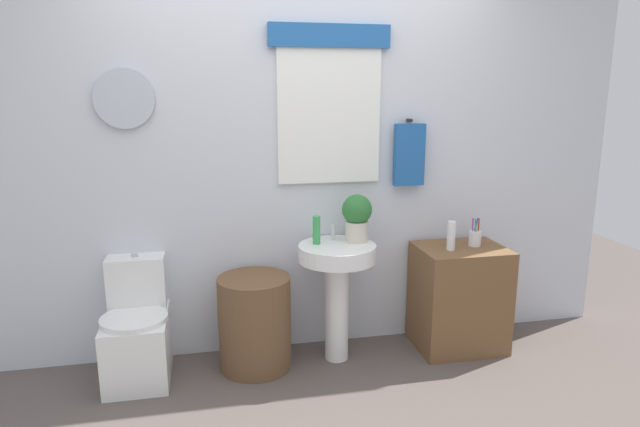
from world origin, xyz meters
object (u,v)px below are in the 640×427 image
(toilet, at_px, (138,332))
(laundry_hamper, at_px, (255,322))
(lotion_bottle, at_px, (451,236))
(potted_plant, at_px, (357,216))
(pedestal_sink, at_px, (337,275))
(toothbrush_cup, at_px, (475,238))
(wooden_cabinet, at_px, (459,297))
(soap_bottle, at_px, (317,230))

(toilet, height_order, laundry_hamper, toilet)
(toilet, relative_size, lotion_bottle, 3.87)
(toilet, xyz_separation_m, potted_plant, (1.36, 0.03, 0.65))
(laundry_hamper, bearing_deg, toilet, 177.31)
(toilet, height_order, pedestal_sink, pedestal_sink)
(laundry_hamper, bearing_deg, toothbrush_cup, 0.79)
(wooden_cabinet, xyz_separation_m, toothbrush_cup, (0.10, 0.02, 0.40))
(soap_bottle, xyz_separation_m, lotion_bottle, (0.86, -0.09, -0.06))
(toothbrush_cup, bearing_deg, pedestal_sink, -178.77)
(toilet, bearing_deg, laundry_hamper, -2.69)
(pedestal_sink, distance_m, potted_plant, 0.39)
(pedestal_sink, distance_m, wooden_cabinet, 0.86)
(soap_bottle, bearing_deg, toothbrush_cup, -1.63)
(wooden_cabinet, xyz_separation_m, potted_plant, (-0.69, 0.06, 0.58))
(wooden_cabinet, bearing_deg, pedestal_sink, 180.00)
(wooden_cabinet, bearing_deg, potted_plant, 175.07)
(toilet, xyz_separation_m, soap_bottle, (1.10, 0.02, 0.57))
(toilet, bearing_deg, pedestal_sink, -1.54)
(toilet, bearing_deg, potted_plant, 1.15)
(laundry_hamper, xyz_separation_m, wooden_cabinet, (1.35, 0.00, 0.05))
(soap_bottle, relative_size, potted_plant, 0.59)
(potted_plant, bearing_deg, pedestal_sink, -156.80)
(laundry_hamper, distance_m, pedestal_sink, 0.58)
(laundry_hamper, relative_size, lotion_bottle, 3.10)
(wooden_cabinet, distance_m, lotion_bottle, 0.45)
(lotion_bottle, bearing_deg, pedestal_sink, 176.89)
(pedestal_sink, xyz_separation_m, wooden_cabinet, (0.83, -0.00, -0.21))
(wooden_cabinet, height_order, soap_bottle, soap_bottle)
(soap_bottle, height_order, potted_plant, potted_plant)
(toothbrush_cup, bearing_deg, soap_bottle, 178.37)
(soap_bottle, distance_m, lotion_bottle, 0.86)
(lotion_bottle, bearing_deg, toilet, 177.87)
(laundry_hamper, bearing_deg, soap_bottle, 7.14)
(lotion_bottle, distance_m, toothbrush_cup, 0.21)
(pedestal_sink, relative_size, wooden_cabinet, 1.09)
(soap_bottle, distance_m, potted_plant, 0.27)
(lotion_bottle, bearing_deg, potted_plant, 170.48)
(pedestal_sink, xyz_separation_m, toothbrush_cup, (0.93, 0.02, 0.19))
(laundry_hamper, height_order, potted_plant, potted_plant)
(toilet, height_order, lotion_bottle, lotion_bottle)
(laundry_hamper, height_order, wooden_cabinet, wooden_cabinet)
(toilet, bearing_deg, wooden_cabinet, -0.91)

